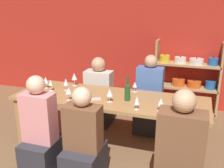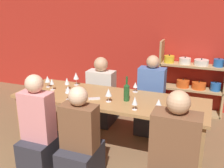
% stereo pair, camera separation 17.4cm
% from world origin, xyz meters
% --- Properties ---
extents(wall_back_red, '(8.80, 0.06, 2.70)m').
position_xyz_m(wall_back_red, '(0.00, 3.83, 1.35)').
color(wall_back_red, red).
rests_on(wall_back_red, ground_plane).
extents(shelf_unit, '(1.15, 0.30, 1.29)m').
position_xyz_m(shelf_unit, '(0.74, 3.63, 0.53)').
color(shelf_unit, tan).
rests_on(shelf_unit, ground_plane).
extents(dining_table, '(2.54, 0.82, 0.77)m').
position_xyz_m(dining_table, '(-0.14, 1.92, 0.68)').
color(dining_table, '#AD7F4C').
rests_on(dining_table, ground_plane).
extents(wine_bottle_green, '(0.07, 0.07, 0.32)m').
position_xyz_m(wine_bottle_green, '(0.11, 1.89, 0.89)').
color(wine_bottle_green, '#1E4C23').
rests_on(wine_bottle_green, dining_table).
extents(wine_glass_white_a, '(0.08, 0.08, 0.19)m').
position_xyz_m(wine_glass_white_a, '(-0.79, 2.22, 0.90)').
color(wine_glass_white_a, white).
rests_on(wine_glass_white_a, dining_table).
extents(wine_glass_empty_a, '(0.07, 0.07, 0.16)m').
position_xyz_m(wine_glass_empty_a, '(0.29, 1.64, 0.88)').
color(wine_glass_empty_a, white).
rests_on(wine_glass_empty_a, dining_table).
extents(wine_glass_red_a, '(0.08, 0.08, 0.17)m').
position_xyz_m(wine_glass_red_a, '(-1.13, 1.98, 0.89)').
color(wine_glass_red_a, white).
rests_on(wine_glass_red_a, dining_table).
extents(wine_glass_red_b, '(0.07, 0.07, 0.16)m').
position_xyz_m(wine_glass_red_b, '(0.56, 1.68, 0.88)').
color(wine_glass_red_b, white).
rests_on(wine_glass_red_b, dining_table).
extents(wine_glass_red_c, '(0.08, 0.08, 0.18)m').
position_xyz_m(wine_glass_red_c, '(-0.59, 1.65, 0.90)').
color(wine_glass_red_c, white).
rests_on(wine_glass_red_c, dining_table).
extents(wine_glass_red_d, '(0.07, 0.07, 0.14)m').
position_xyz_m(wine_glass_red_d, '(0.12, 2.24, 0.86)').
color(wine_glass_red_d, white).
rests_on(wine_glass_red_d, dining_table).
extents(wine_glass_red_e, '(0.08, 0.08, 0.18)m').
position_xyz_m(wine_glass_red_e, '(-0.09, 1.77, 0.89)').
color(wine_glass_red_e, white).
rests_on(wine_glass_red_e, dining_table).
extents(wine_glass_empty_b, '(0.07, 0.07, 0.17)m').
position_xyz_m(wine_glass_empty_b, '(-0.81, 1.99, 0.89)').
color(wine_glass_empty_b, white).
rests_on(wine_glass_empty_b, dining_table).
extents(wine_glass_white_b, '(0.07, 0.07, 0.17)m').
position_xyz_m(wine_glass_white_b, '(-0.99, 1.90, 0.88)').
color(wine_glass_white_b, white).
rests_on(wine_glass_white_b, dining_table).
extents(cell_phone, '(0.16, 0.14, 0.01)m').
position_xyz_m(cell_phone, '(-0.29, 1.79, 0.77)').
color(cell_phone, silver).
rests_on(cell_phone, dining_table).
extents(person_near_a, '(0.40, 0.50, 1.14)m').
position_xyz_m(person_near_a, '(-0.20, 1.19, 0.42)').
color(person_near_a, '#2D2D38').
rests_on(person_near_a, ground_plane).
extents(person_far_a, '(0.40, 0.50, 1.22)m').
position_xyz_m(person_far_a, '(0.26, 2.65, 0.44)').
color(person_far_a, '#2D2D38').
rests_on(person_far_a, ground_plane).
extents(person_near_b, '(0.45, 0.56, 1.24)m').
position_xyz_m(person_near_b, '(0.83, 1.15, 0.45)').
color(person_near_b, '#2D2D38').
rests_on(person_near_b, ground_plane).
extents(person_far_b, '(0.45, 0.56, 1.12)m').
position_xyz_m(person_far_b, '(-0.59, 2.68, 0.40)').
color(person_far_b, '#2D2D38').
rests_on(person_far_b, ground_plane).
extents(person_near_c, '(0.37, 0.47, 1.21)m').
position_xyz_m(person_near_c, '(-0.74, 1.19, 0.45)').
color(person_near_c, '#2D2D38').
rests_on(person_near_c, ground_plane).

